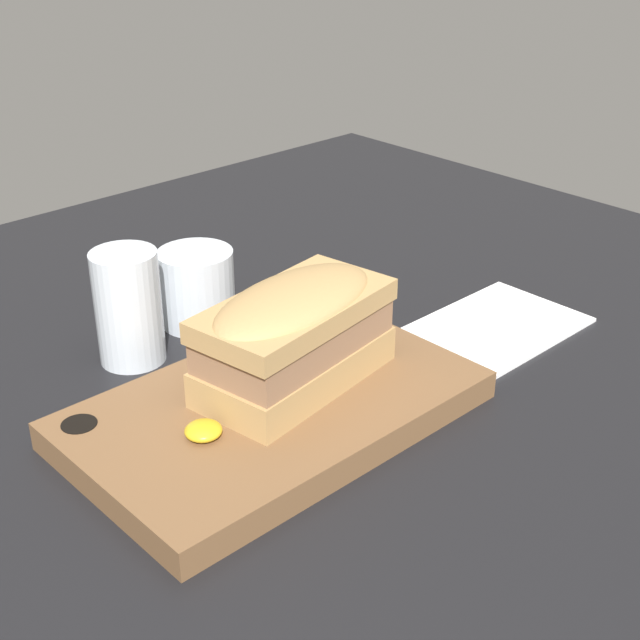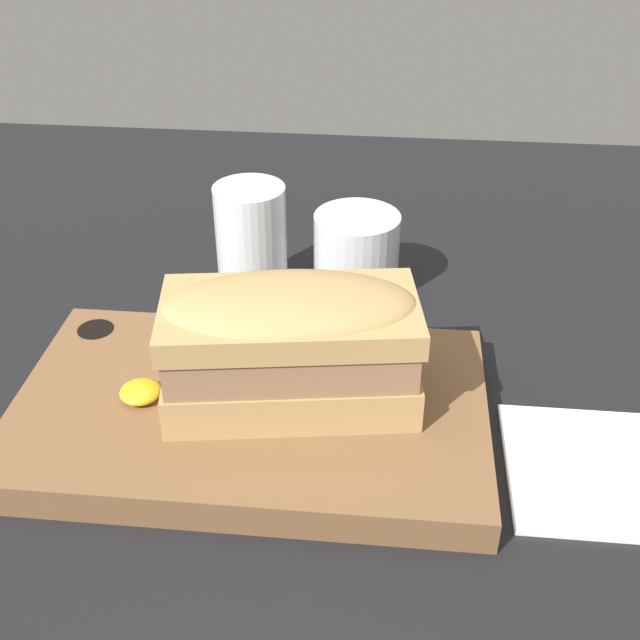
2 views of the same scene
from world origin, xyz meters
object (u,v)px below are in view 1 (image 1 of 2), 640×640
(serving_board, at_px, (273,409))
(napkin, at_px, (494,328))
(sandwich, at_px, (291,330))
(wine_glass, at_px, (197,290))
(water_glass, at_px, (129,314))

(serving_board, bearing_deg, napkin, -5.21)
(sandwich, distance_m, wine_glass, 0.20)
(napkin, bearing_deg, wine_glass, 133.71)
(water_glass, height_order, napkin, water_glass)
(sandwich, distance_m, water_glass, 0.19)
(wine_glass, relative_size, napkin, 0.43)
(sandwich, xyz_separation_m, water_glass, (-0.06, 0.18, -0.03))
(serving_board, bearing_deg, water_glass, 98.84)
(wine_glass, bearing_deg, serving_board, -108.41)
(serving_board, xyz_separation_m, napkin, (0.29, -0.03, -0.01))
(sandwich, bearing_deg, water_glass, 109.12)
(wine_glass, xyz_separation_m, napkin, (0.22, -0.23, -0.04))
(water_glass, distance_m, napkin, 0.39)
(serving_board, relative_size, napkin, 1.84)
(water_glass, xyz_separation_m, napkin, (0.32, -0.21, -0.05))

